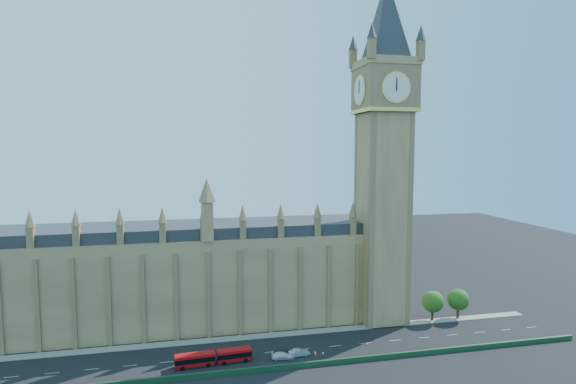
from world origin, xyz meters
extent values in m
plane|color=black|center=(0.00, 0.00, 0.00)|extent=(400.00, 400.00, 0.00)
cube|color=#926E47|center=(-25.00, 22.00, 12.50)|extent=(120.00, 20.00, 25.00)
cube|color=#2D3035|center=(-25.00, 22.00, 26.50)|extent=(120.00, 18.00, 3.00)
cube|color=#926E47|center=(38.00, 14.00, 29.00)|extent=(12.00, 12.00, 58.00)
cube|color=olive|center=(38.00, 14.00, 64.00)|extent=(14.00, 14.00, 12.00)
cylinder|color=silver|center=(38.00, 6.85, 64.00)|extent=(7.20, 0.30, 7.20)
cube|color=#926E47|center=(38.00, 14.00, 71.00)|extent=(14.50, 14.50, 2.00)
cube|color=#1E4C2D|center=(0.00, -9.00, 0.60)|extent=(160.00, 0.60, 1.20)
cube|color=gray|center=(0.00, 9.50, 0.08)|extent=(160.00, 3.00, 0.16)
cylinder|color=#382619|center=(52.00, 10.00, 2.00)|extent=(0.70, 0.70, 4.00)
sphere|color=#1F5015|center=(52.00, 10.00, 5.50)|extent=(6.00, 6.00, 6.00)
sphere|color=#1F5015|center=(52.80, 10.30, 6.10)|extent=(4.38, 4.38, 4.38)
cylinder|color=#382619|center=(60.00, 10.00, 2.00)|extent=(0.70, 0.70, 4.00)
sphere|color=#1F5015|center=(60.00, 10.00, 5.50)|extent=(6.00, 6.00, 6.00)
sphere|color=#1F5015|center=(60.80, 10.30, 6.10)|extent=(4.38, 4.38, 4.38)
cube|color=red|center=(-13.76, -3.50, 1.45)|extent=(8.84, 2.98, 2.90)
cube|color=red|center=(-4.98, -2.93, 1.45)|extent=(7.87, 2.91, 2.90)
cube|color=black|center=(-13.76, -3.50, 1.80)|extent=(8.89, 3.03, 1.10)
cube|color=black|center=(-4.98, -2.93, 1.80)|extent=(7.92, 2.97, 1.10)
cylinder|color=black|center=(-9.61, -3.23, 1.30)|extent=(0.93, 2.36, 2.32)
cylinder|color=black|center=(-16.46, -4.89, 0.48)|extent=(0.98, 0.35, 0.97)
cylinder|color=black|center=(-16.61, -2.48, 0.48)|extent=(0.98, 0.35, 0.97)
cylinder|color=black|center=(-10.90, -4.52, 0.48)|extent=(0.98, 0.35, 0.97)
cylinder|color=black|center=(-11.06, -2.11, 0.48)|extent=(0.98, 0.35, 0.97)
cylinder|color=black|center=(-7.37, -4.29, 0.48)|extent=(0.98, 0.35, 0.97)
cylinder|color=black|center=(-7.53, -1.88, 0.48)|extent=(0.98, 0.35, 0.97)
cylinder|color=black|center=(-2.44, -3.97, 0.48)|extent=(0.98, 0.35, 0.97)
cylinder|color=black|center=(-2.59, -1.56, 0.48)|extent=(0.98, 0.35, 0.97)
imported|color=#383A3F|center=(6.81, -2.28, 0.81)|extent=(4.86, 2.16, 1.63)
imported|color=#96999D|center=(10.15, -3.31, 0.82)|extent=(5.18, 2.36, 1.65)
imported|color=white|center=(6.09, -3.94, 0.75)|extent=(5.42, 2.74, 1.51)
cube|color=black|center=(27.77, -1.38, 0.02)|extent=(0.45, 0.45, 0.04)
cone|color=orange|center=(27.77, -1.38, 0.34)|extent=(0.50, 0.50, 0.68)
cylinder|color=white|center=(27.77, -1.38, 0.44)|extent=(0.33, 0.33, 0.12)
cube|color=black|center=(14.00, -3.77, 0.02)|extent=(0.46, 0.46, 0.05)
cone|color=#FF580D|center=(14.00, -3.77, 0.40)|extent=(0.51, 0.51, 0.79)
cylinder|color=white|center=(14.00, -3.77, 0.51)|extent=(0.38, 0.38, 0.14)
cube|color=black|center=(15.78, -3.88, 0.02)|extent=(0.46, 0.46, 0.04)
cone|color=orange|center=(15.78, -3.88, 0.38)|extent=(0.50, 0.50, 0.76)
cylinder|color=white|center=(15.78, -3.88, 0.49)|extent=(0.37, 0.37, 0.13)
cube|color=black|center=(14.00, -3.16, 0.02)|extent=(0.53, 0.53, 0.04)
cone|color=orange|center=(14.00, -3.16, 0.35)|extent=(0.58, 0.58, 0.70)
cylinder|color=white|center=(14.00, -3.16, 0.45)|extent=(0.34, 0.34, 0.12)
camera|label=1|loc=(-13.52, -101.43, 48.14)|focal=28.00mm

